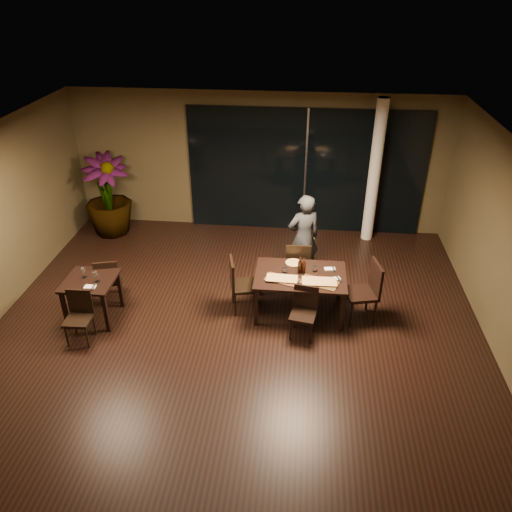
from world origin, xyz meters
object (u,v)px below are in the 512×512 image
(side_table, at_px, (91,286))
(chair_main_near, at_px, (304,309))
(main_table, at_px, (300,278))
(chair_main_far, at_px, (297,263))
(diner, at_px, (303,237))
(chair_side_far, at_px, (108,278))
(chair_main_right, at_px, (367,289))
(bottle_c, at_px, (300,265))
(chair_side_near, at_px, (79,313))
(potted_plant, at_px, (107,196))
(chair_main_left, at_px, (239,282))
(bottle_b, at_px, (304,266))
(bottle_a, at_px, (300,266))

(side_table, height_order, chair_main_near, chair_main_near)
(main_table, distance_m, chair_main_near, 0.61)
(chair_main_far, bearing_deg, diner, -103.88)
(chair_main_near, relative_size, chair_side_far, 0.98)
(chair_main_right, relative_size, diner, 0.63)
(chair_main_right, relative_size, bottle_c, 3.63)
(chair_side_near, bearing_deg, chair_main_far, 25.71)
(main_table, height_order, potted_plant, potted_plant)
(main_table, distance_m, diner, 1.16)
(chair_main_left, bearing_deg, chair_side_near, 99.54)
(chair_side_far, distance_m, bottle_b, 3.37)
(chair_main_far, bearing_deg, chair_main_right, 143.26)
(chair_main_left, bearing_deg, chair_main_right, -104.65)
(bottle_a, bearing_deg, side_table, -170.80)
(chair_main_left, distance_m, potted_plant, 4.11)
(chair_main_far, xyz_separation_m, potted_plant, (-4.14, 1.83, 0.34))
(main_table, distance_m, chair_main_left, 1.03)
(bottle_b, bearing_deg, chair_main_right, -6.08)
(diner, relative_size, bottle_c, 5.77)
(bottle_a, bearing_deg, main_table, -64.81)
(chair_main_near, bearing_deg, chair_main_far, 106.96)
(chair_side_far, xyz_separation_m, bottle_b, (3.35, 0.08, 0.41))
(chair_side_far, bearing_deg, chair_main_right, 164.45)
(chair_side_near, xyz_separation_m, bottle_b, (3.44, 1.08, 0.42))
(chair_main_right, xyz_separation_m, bottle_a, (-1.12, 0.11, 0.30))
(bottle_c, bearing_deg, chair_main_left, -174.50)
(bottle_a, bearing_deg, chair_side_far, -178.65)
(diner, bearing_deg, potted_plant, -40.81)
(chair_side_near, relative_size, potted_plant, 0.48)
(bottle_b, bearing_deg, chair_main_far, 99.30)
(chair_main_right, bearing_deg, chair_main_near, -76.65)
(chair_side_near, bearing_deg, chair_main_right, 10.29)
(main_table, distance_m, chair_main_right, 1.10)
(chair_main_left, bearing_deg, diner, -55.15)
(chair_main_left, height_order, bottle_c, bottle_c)
(chair_main_near, height_order, bottle_a, bottle_a)
(main_table, height_order, diner, diner)
(chair_main_left, xyz_separation_m, diner, (1.04, 1.17, 0.29))
(side_table, height_order, bottle_b, bottle_b)
(side_table, bearing_deg, bottle_c, 9.61)
(chair_side_far, xyz_separation_m, bottle_c, (3.28, 0.10, 0.41))
(chair_side_near, bearing_deg, main_table, 15.04)
(chair_main_left, distance_m, chair_side_near, 2.59)
(chair_side_far, xyz_separation_m, bottle_a, (3.28, 0.08, 0.41))
(chair_main_left, bearing_deg, chair_main_far, -66.00)
(main_table, bearing_deg, chair_side_near, -163.04)
(chair_main_near, height_order, chair_side_near, chair_side_near)
(chair_main_right, bearing_deg, main_table, -106.42)
(diner, bearing_deg, chair_side_near, 10.05)
(chair_main_left, bearing_deg, chair_main_near, -129.77)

